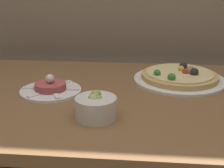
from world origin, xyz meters
The scene contains 4 objects.
dining_table centered at (0.00, 0.40, 0.64)m, with size 1.30×0.81×0.73m.
pizza_plate centered at (0.26, 0.57, 0.75)m, with size 0.35×0.35×0.06m.
tartare_plate centered at (-0.20, 0.40, 0.74)m, with size 0.21×0.21×0.07m.
small_bowl centered at (-0.02, 0.21, 0.77)m, with size 0.12×0.12×0.08m.
Camera 1 is at (0.11, -0.59, 1.12)m, focal length 50.00 mm.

